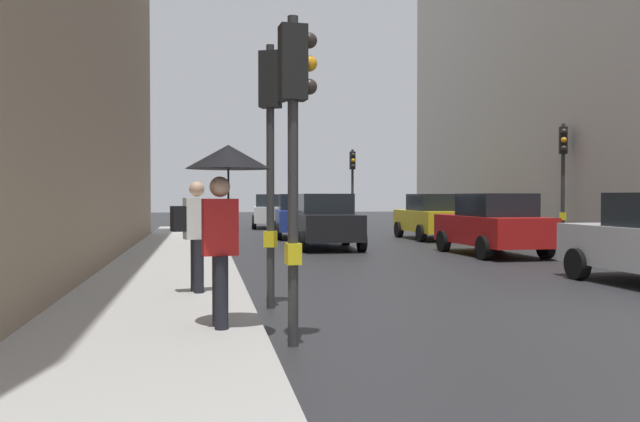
# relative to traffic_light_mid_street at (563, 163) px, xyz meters

# --- Properties ---
(sidewalk_kerb) EXTENTS (2.81, 40.00, 0.16)m
(sidewalk_kerb) POSITION_rel_traffic_light_mid_street_xyz_m (-11.81, -5.38, -2.64)
(sidewalk_kerb) COLOR #A8A5A0
(sidewalk_kerb) RESTS_ON ground
(traffic_light_mid_street) EXTENTS (0.34, 0.45, 3.95)m
(traffic_light_mid_street) POSITION_rel_traffic_light_mid_street_xyz_m (0.00, 0.00, 0.00)
(traffic_light_mid_street) COLOR #2D2D2D
(traffic_light_mid_street) RESTS_ON ground
(traffic_light_near_right) EXTENTS (0.45, 0.34, 3.97)m
(traffic_light_near_right) POSITION_rel_traffic_light_mid_street_xyz_m (-10.08, -9.28, 0.01)
(traffic_light_near_right) COLOR #2D2D2D
(traffic_light_near_right) RESTS_ON ground
(traffic_light_near_left) EXTENTS (0.44, 0.27, 3.72)m
(traffic_light_near_left) POSITION_rel_traffic_light_mid_street_xyz_m (-10.08, -11.85, -0.16)
(traffic_light_near_left) COLOR #2D2D2D
(traffic_light_near_left) RESTS_ON ground
(traffic_light_far_median) EXTENTS (0.25, 0.43, 3.88)m
(traffic_light_far_median) POSITION_rel_traffic_light_mid_street_xyz_m (-4.11, 11.72, -0.04)
(traffic_light_far_median) COLOR #2D2D2D
(traffic_light_far_median) RESTS_ON ground
(car_white_compact) EXTENTS (2.26, 4.32, 1.76)m
(car_white_compact) POSITION_rel_traffic_light_mid_street_xyz_m (-7.60, 15.58, -1.84)
(car_white_compact) COLOR silver
(car_white_compact) RESTS_ON ground
(car_dark_suv) EXTENTS (2.12, 4.25, 1.76)m
(car_dark_suv) POSITION_rel_traffic_light_mid_street_xyz_m (-7.21, 1.88, -1.84)
(car_dark_suv) COLOR black
(car_dark_suv) RESTS_ON ground
(car_yellow_taxi) EXTENTS (2.07, 4.23, 1.76)m
(car_yellow_taxi) POSITION_rel_traffic_light_mid_street_xyz_m (-2.38, 5.40, -1.84)
(car_yellow_taxi) COLOR yellow
(car_yellow_taxi) RESTS_ON ground
(car_red_sedan) EXTENTS (2.17, 4.28, 1.76)m
(car_red_sedan) POSITION_rel_traffic_light_mid_street_xyz_m (-2.98, -1.42, -1.84)
(car_red_sedan) COLOR red
(car_red_sedan) RESTS_ON ground
(car_blue_van) EXTENTS (2.24, 4.31, 1.76)m
(car_blue_van) POSITION_rel_traffic_light_mid_street_xyz_m (-7.29, 7.40, -1.84)
(car_blue_van) COLOR navy
(car_blue_van) RESTS_ON ground
(pedestrian_with_umbrella) EXTENTS (1.00, 1.00, 2.14)m
(pedestrian_with_umbrella) POSITION_rel_traffic_light_mid_street_xyz_m (-10.84, -11.44, -0.88)
(pedestrian_with_umbrella) COLOR black
(pedestrian_with_umbrella) RESTS_ON sidewalk_kerb
(pedestrian_with_black_backpack) EXTENTS (0.65, 0.41, 1.77)m
(pedestrian_with_black_backpack) POSITION_rel_traffic_light_mid_street_xyz_m (-11.25, -8.49, -1.56)
(pedestrian_with_black_backpack) COLOR black
(pedestrian_with_black_backpack) RESTS_ON sidewalk_kerb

